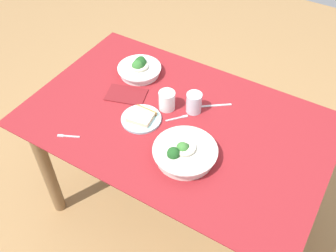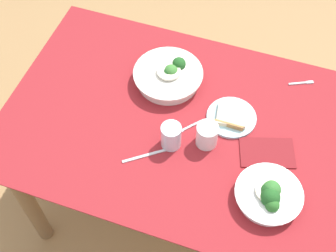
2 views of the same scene
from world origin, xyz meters
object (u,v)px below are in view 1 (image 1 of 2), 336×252
object	(u,v)px
napkin_folded_upper	(126,95)
table_knife_left	(212,106)
broccoli_bowl_far	(184,153)
fork_by_near_bowl	(178,118)
bread_side_plate	(141,118)
water_glass_center	(167,100)
water_glass_side	(194,103)
broccoli_bowl_near	(139,68)
fork_by_far_bowl	(67,136)

from	to	relation	value
napkin_folded_upper	table_knife_left	bearing A→B (deg)	-159.66
broccoli_bowl_far	fork_by_near_bowl	xyz separation A→B (m)	(0.14, -0.19, -0.03)
broccoli_bowl_far	table_knife_left	bearing A→B (deg)	-83.41
bread_side_plate	water_glass_center	size ratio (longest dim) A/B	2.00
water_glass_center	water_glass_side	world-z (taller)	water_glass_side
water_glass_center	table_knife_left	xyz separation A→B (m)	(-0.19, -0.12, -0.05)
table_knife_left	broccoli_bowl_near	bearing A→B (deg)	-40.74
fork_by_near_bowl	table_knife_left	distance (m)	0.19
broccoli_bowl_near	fork_by_far_bowl	size ratio (longest dim) A/B	2.40
broccoli_bowl_far	bread_side_plate	bearing A→B (deg)	-18.88
water_glass_side	table_knife_left	distance (m)	0.11
broccoli_bowl_far	table_knife_left	xyz separation A→B (m)	(0.04, -0.36, -0.03)
broccoli_bowl_near	bread_side_plate	xyz separation A→B (m)	(-0.20, 0.29, -0.02)
fork_by_far_bowl	napkin_folded_upper	xyz separation A→B (m)	(-0.06, -0.37, 0.00)
broccoli_bowl_near	fork_by_far_bowl	world-z (taller)	broccoli_bowl_near
broccoli_bowl_near	fork_by_near_bowl	size ratio (longest dim) A/B	2.55
fork_by_near_bowl	table_knife_left	xyz separation A→B (m)	(-0.10, -0.16, -0.00)
water_glass_center	fork_by_near_bowl	size ratio (longest dim) A/B	1.05
fork_by_near_bowl	napkin_folded_upper	bearing A→B (deg)	128.90
water_glass_side	napkin_folded_upper	bearing A→B (deg)	12.42
fork_by_far_bowl	napkin_folded_upper	distance (m)	0.38
napkin_folded_upper	broccoli_bowl_far	bearing A→B (deg)	155.61
table_knife_left	napkin_folded_upper	xyz separation A→B (m)	(0.41, 0.15, 0.00)
water_glass_center	napkin_folded_upper	xyz separation A→B (m)	(0.22, 0.03, -0.04)
water_glass_side	bread_side_plate	bearing A→B (deg)	45.01
water_glass_center	fork_by_near_bowl	distance (m)	0.10
broccoli_bowl_near	napkin_folded_upper	bearing A→B (deg)	102.38
napkin_folded_upper	fork_by_far_bowl	bearing A→B (deg)	80.08
broccoli_bowl_far	water_glass_center	world-z (taller)	water_glass_center
broccoli_bowl_far	napkin_folded_upper	xyz separation A→B (m)	(0.45, -0.20, -0.03)
fork_by_near_bowl	water_glass_side	bearing A→B (deg)	17.13
broccoli_bowl_far	table_knife_left	distance (m)	0.36
water_glass_center	napkin_folded_upper	size ratio (longest dim) A/B	0.48
water_glass_center	table_knife_left	bearing A→B (deg)	-146.16
broccoli_bowl_far	table_knife_left	size ratio (longest dim) A/B	1.47
fork_by_far_bowl	fork_by_near_bowl	size ratio (longest dim) A/B	1.06
broccoli_bowl_far	broccoli_bowl_near	size ratio (longest dim) A/B	1.20
fork_by_far_bowl	table_knife_left	bearing A→B (deg)	-158.05
bread_side_plate	fork_by_far_bowl	size ratio (longest dim) A/B	1.98
table_knife_left	napkin_folded_upper	size ratio (longest dim) A/B	0.96
bread_side_plate	fork_by_near_bowl	distance (m)	0.17
water_glass_center	fork_by_near_bowl	xyz separation A→B (m)	(-0.08, 0.04, -0.05)
broccoli_bowl_near	fork_by_near_bowl	bearing A→B (deg)	151.14
bread_side_plate	water_glass_side	bearing A→B (deg)	-134.99
water_glass_center	napkin_folded_upper	distance (m)	0.23
fork_by_far_bowl	table_knife_left	world-z (taller)	same
broccoli_bowl_near	table_knife_left	xyz separation A→B (m)	(-0.45, 0.03, -0.03)
water_glass_center	broccoli_bowl_far	bearing A→B (deg)	134.42
broccoli_bowl_far	water_glass_center	bearing A→B (deg)	-45.58
bread_side_plate	table_knife_left	world-z (taller)	bread_side_plate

